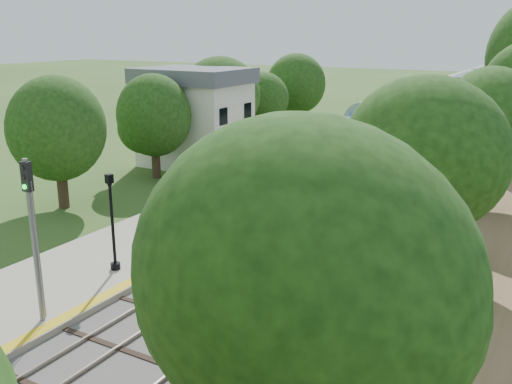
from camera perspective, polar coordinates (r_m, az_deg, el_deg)
The scene contains 10 objects.
trackbed at distance 69.82m, azimuth 20.04°, elevation 5.97°, with size 9.50×170.00×0.28m.
platform at distance 32.36m, azimuth -7.87°, elevation -3.61°, with size 6.40×68.00×0.38m, color gray.
yellow_stripe at distance 30.71m, azimuth -3.66°, elevation -4.18°, with size 0.55×68.00×0.01m, color gold.
station_building at distance 47.50m, azimuth -6.15°, elevation 7.53°, with size 8.60×6.60×8.00m.
signal_gantry at distance 64.25m, azimuth 20.03°, elevation 9.48°, with size 8.40×0.38×6.20m.
trees_behind_platform at distance 38.47m, azimuth -10.94°, elevation 6.05°, with size 7.82×53.32×7.21m.
train at distance 84.23m, azimuth 20.70°, elevation 9.06°, with size 3.24×129.58×4.76m.
lamppost_far at distance 26.34m, azimuth -14.13°, elevation -3.49°, with size 0.44×0.44×4.47m.
signal_platform at distance 21.98m, azimuth -21.48°, elevation -2.98°, with size 0.36×0.29×6.22m.
signal_farside at distance 30.54m, azimuth 14.89°, elevation 2.01°, with size 0.34×0.27×6.12m.
Camera 1 is at (13.73, -7.97, 10.87)m, focal length 40.00 mm.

